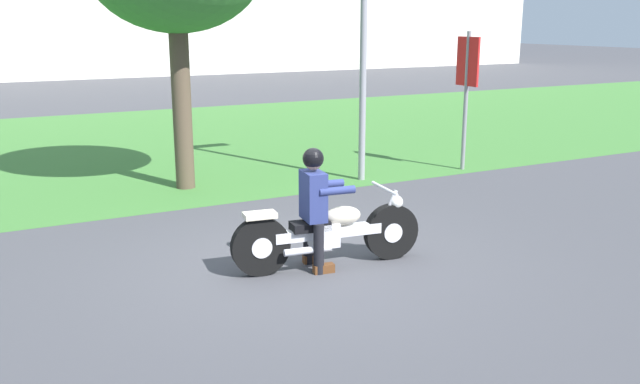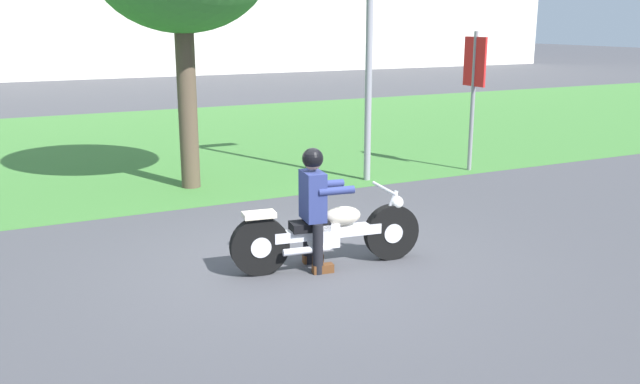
{
  "view_description": "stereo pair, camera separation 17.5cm",
  "coord_description": "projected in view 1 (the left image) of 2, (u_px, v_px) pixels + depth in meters",
  "views": [
    {
      "loc": [
        -3.33,
        -6.74,
        2.79
      ],
      "look_at": [
        0.23,
        0.06,
        0.85
      ],
      "focal_mm": 38.23,
      "sensor_mm": 36.0,
      "label": 1
    },
    {
      "loc": [
        -3.17,
        -6.82,
        2.79
      ],
      "look_at": [
        0.23,
        0.06,
        0.85
      ],
      "focal_mm": 38.23,
      "sensor_mm": 36.0,
      "label": 2
    }
  ],
  "objects": [
    {
      "name": "ground",
      "position": [
        305.0,
        266.0,
        7.97
      ],
      "size": [
        120.0,
        120.0,
        0.0
      ],
      "primitive_type": "plane",
      "color": "#424247"
    },
    {
      "name": "grass_verge",
      "position": [
        132.0,
        144.0,
        15.74
      ],
      "size": [
        60.0,
        12.0,
        0.01
      ],
      "primitive_type": "cube",
      "color": "#3D7533",
      "rests_on": "ground"
    },
    {
      "name": "motorcycle_lead",
      "position": [
        329.0,
        233.0,
        7.85
      ],
      "size": [
        2.28,
        0.66,
        0.89
      ],
      "rotation": [
        0.0,
        0.0,
        -0.13
      ],
      "color": "black",
      "rests_on": "ground"
    },
    {
      "name": "rider_lead",
      "position": [
        315.0,
        199.0,
        7.7
      ],
      "size": [
        0.59,
        0.51,
        1.42
      ],
      "rotation": [
        0.0,
        0.0,
        -0.13
      ],
      "color": "black",
      "rests_on": "ground"
    },
    {
      "name": "sign_banner",
      "position": [
        467.0,
        79.0,
        12.71
      ],
      "size": [
        0.08,
        0.6,
        2.6
      ],
      "color": "gray",
      "rests_on": "ground"
    }
  ]
}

